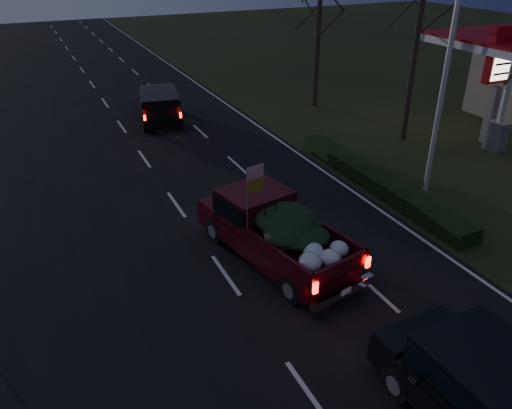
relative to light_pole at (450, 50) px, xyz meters
name	(u,v)px	position (x,y,z in m)	size (l,w,h in m)	color
ground	(226,275)	(-9.50, -2.00, -5.48)	(120.00, 120.00, 0.00)	black
road_asphalt	(226,275)	(-9.50, -2.00, -5.47)	(14.00, 120.00, 0.02)	black
hedge_row	(376,181)	(-1.70, 1.00, -5.18)	(1.00, 10.00, 0.60)	black
light_pole	(450,50)	(0.00, 0.00, 0.00)	(0.50, 0.90, 9.16)	silver
gas_price_pylon	(502,66)	(6.50, 2.99, -1.71)	(2.00, 0.41, 5.57)	gray
bare_tree_mid	(422,6)	(3.00, 5.00, 0.87)	(3.60, 3.60, 8.50)	black
bare_tree_far	(319,15)	(2.00, 12.00, -0.25)	(3.60, 3.60, 7.00)	black
pickup_truck	(274,227)	(-7.76, -1.73, -4.37)	(3.20, 5.96, 2.96)	#3F0810
lead_suv	(160,103)	(-7.32, 12.96, -4.43)	(2.92, 5.12, 1.39)	black
rear_suv	(511,407)	(-6.78, -9.63, -4.33)	(2.53, 5.33, 1.52)	black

